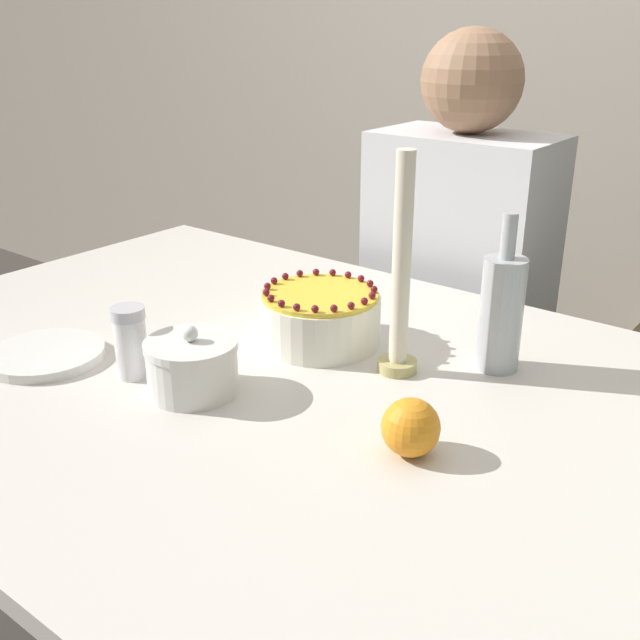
{
  "coord_description": "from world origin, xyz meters",
  "views": [
    {
      "loc": [
        0.67,
        -0.78,
        1.27
      ],
      "look_at": [
        -0.06,
        0.14,
        0.79
      ],
      "focal_mm": 42.0,
      "sensor_mm": 36.0,
      "label": 1
    }
  ],
  "objects_px": {
    "bottle": "(501,311)",
    "cake": "(320,318)",
    "person_man_blue_shirt": "(453,335)",
    "candle": "(401,284)",
    "sugar_shaker": "(131,342)",
    "sugar_bowl": "(192,366)"
  },
  "relations": [
    {
      "from": "bottle",
      "to": "cake",
      "type": "bearing_deg",
      "value": -161.12
    },
    {
      "from": "bottle",
      "to": "person_man_blue_shirt",
      "type": "relative_size",
      "value": 0.2
    },
    {
      "from": "cake",
      "to": "candle",
      "type": "bearing_deg",
      "value": -3.9
    },
    {
      "from": "cake",
      "to": "bottle",
      "type": "distance_m",
      "value": 0.3
    },
    {
      "from": "candle",
      "to": "person_man_blue_shirt",
      "type": "relative_size",
      "value": 0.28
    },
    {
      "from": "sugar_shaker",
      "to": "cake",
      "type": "bearing_deg",
      "value": 61.8
    },
    {
      "from": "cake",
      "to": "sugar_shaker",
      "type": "xyz_separation_m",
      "value": [
        -0.15,
        -0.28,
        0.01
      ]
    },
    {
      "from": "sugar_shaker",
      "to": "bottle",
      "type": "height_order",
      "value": "bottle"
    },
    {
      "from": "sugar_bowl",
      "to": "sugar_shaker",
      "type": "xyz_separation_m",
      "value": [
        -0.11,
        -0.02,
        0.02
      ]
    },
    {
      "from": "sugar_bowl",
      "to": "cake",
      "type": "bearing_deg",
      "value": 81.8
    },
    {
      "from": "candle",
      "to": "bottle",
      "type": "height_order",
      "value": "candle"
    },
    {
      "from": "bottle",
      "to": "person_man_blue_shirt",
      "type": "bearing_deg",
      "value": 123.9
    },
    {
      "from": "person_man_blue_shirt",
      "to": "sugar_shaker",
      "type": "bearing_deg",
      "value": 83.2
    },
    {
      "from": "candle",
      "to": "cake",
      "type": "bearing_deg",
      "value": 176.1
    },
    {
      "from": "sugar_shaker",
      "to": "bottle",
      "type": "relative_size",
      "value": 0.45
    },
    {
      "from": "sugar_bowl",
      "to": "person_man_blue_shirt",
      "type": "distance_m",
      "value": 0.88
    },
    {
      "from": "candle",
      "to": "sugar_bowl",
      "type": "bearing_deg",
      "value": -129.12
    },
    {
      "from": "cake",
      "to": "bottle",
      "type": "relative_size",
      "value": 0.81
    },
    {
      "from": "sugar_bowl",
      "to": "person_man_blue_shirt",
      "type": "xyz_separation_m",
      "value": [
        -0.01,
        0.84,
        -0.24
      ]
    },
    {
      "from": "cake",
      "to": "person_man_blue_shirt",
      "type": "distance_m",
      "value": 0.64
    },
    {
      "from": "candle",
      "to": "bottle",
      "type": "bearing_deg",
      "value": 42.35
    },
    {
      "from": "candle",
      "to": "person_man_blue_shirt",
      "type": "bearing_deg",
      "value": 109.45
    }
  ]
}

